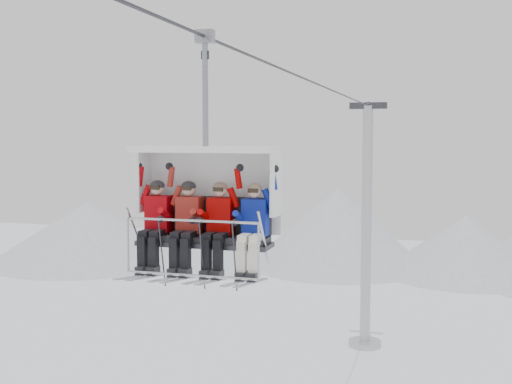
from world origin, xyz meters
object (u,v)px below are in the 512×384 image
(lift_tower_right, at_px, (366,243))
(skier_far_left, at_px, (156,221))
(skier_center_left, at_px, (187,222))
(skier_center_right, at_px, (219,224))
(skier_far_right, at_px, (253,225))
(chairlift_carrier, at_px, (209,194))

(lift_tower_right, height_order, skier_far_left, lift_tower_right)
(skier_center_left, xyz_separation_m, skier_center_right, (0.56, -0.00, -0.00))
(skier_far_right, bearing_deg, skier_far_left, 179.95)
(chairlift_carrier, xyz_separation_m, skier_far_right, (0.88, -0.31, -0.47))
(lift_tower_right, distance_m, chairlift_carrier, 25.41)
(chairlift_carrier, bearing_deg, skier_far_right, -19.06)
(skier_center_right, bearing_deg, skier_center_left, 179.93)
(skier_center_left, distance_m, skier_center_right, 0.56)
(skier_far_left, distance_m, skier_center_right, 1.13)
(skier_center_left, distance_m, skier_far_right, 1.16)
(skier_far_left, bearing_deg, chairlift_carrier, 19.82)
(chairlift_carrier, distance_m, skier_center_left, 0.62)
(lift_tower_right, bearing_deg, chairlift_carrier, -90.00)
(chairlift_carrier, xyz_separation_m, skier_center_right, (0.29, -0.30, -0.47))
(skier_center_left, relative_size, skier_far_right, 1.00)
(skier_center_left, bearing_deg, chairlift_carrier, 48.16)
(lift_tower_right, height_order, skier_center_left, lift_tower_right)
(skier_center_left, bearing_deg, skier_center_right, -0.07)
(chairlift_carrier, bearing_deg, skier_center_right, -46.78)
(lift_tower_right, height_order, skier_far_right, lift_tower_right)
(lift_tower_right, xyz_separation_m, skier_far_left, (-0.84, -25.24, 4.44))
(skier_far_left, distance_m, skier_center_left, 0.57)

